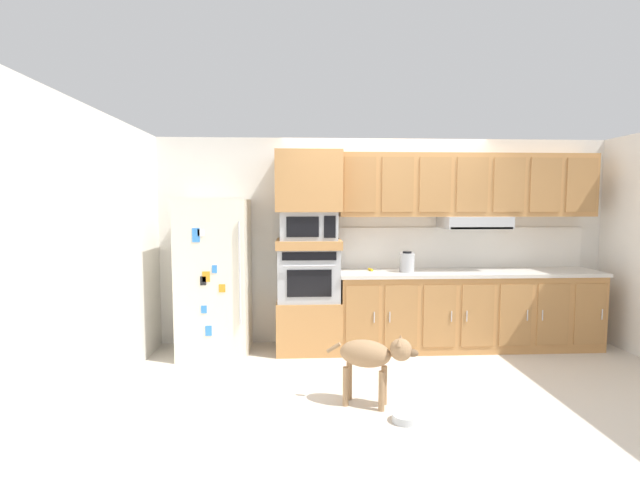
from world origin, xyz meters
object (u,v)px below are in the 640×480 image
(built_in_oven, at_px, (309,274))
(electric_kettle, at_px, (407,262))
(microwave, at_px, (309,226))
(dog, at_px, (372,356))
(refrigerator, at_px, (215,277))
(dog_food_bowl, at_px, (405,418))
(screwdriver, at_px, (371,270))

(built_in_oven, height_order, electric_kettle, built_in_oven)
(microwave, distance_m, dog, 1.87)
(built_in_oven, relative_size, electric_kettle, 2.92)
(built_in_oven, distance_m, electric_kettle, 1.15)
(microwave, height_order, dog, microwave)
(refrigerator, distance_m, built_in_oven, 1.07)
(dog_food_bowl, bearing_deg, screwdriver, 89.09)
(microwave, xyz_separation_m, dog, (0.50, -1.49, -1.03))
(refrigerator, bearing_deg, microwave, 3.63)
(built_in_oven, height_order, microwave, microwave)
(screwdriver, relative_size, dog, 0.20)
(microwave, bearing_deg, dog_food_bowl, -68.03)
(microwave, height_order, screwdriver, microwave)
(dog, bearing_deg, electric_kettle, 86.49)
(refrigerator, xyz_separation_m, microwave, (1.07, 0.07, 0.58))
(refrigerator, height_order, built_in_oven, refrigerator)
(electric_kettle, distance_m, dog, 1.69)
(screwdriver, relative_size, dog_food_bowl, 0.76)
(microwave, bearing_deg, refrigerator, -176.37)
(built_in_oven, distance_m, dog, 1.64)
(screwdriver, bearing_deg, dog, -98.88)
(dog, bearing_deg, built_in_oven, 129.15)
(dog, height_order, dog_food_bowl, dog)
(refrigerator, relative_size, electric_kettle, 7.33)
(electric_kettle, bearing_deg, refrigerator, -179.47)
(built_in_oven, relative_size, dog, 0.93)
(refrigerator, height_order, electric_kettle, refrigerator)
(refrigerator, distance_m, dog_food_bowl, 2.61)
(microwave, height_order, electric_kettle, microwave)
(microwave, xyz_separation_m, electric_kettle, (1.14, -0.05, -0.43))
(electric_kettle, xyz_separation_m, dog, (-0.64, -1.44, -0.60))
(built_in_oven, bearing_deg, screwdriver, 5.06)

